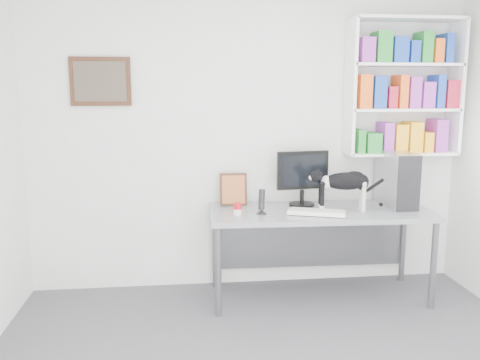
{
  "coord_description": "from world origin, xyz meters",
  "views": [
    {
      "loc": [
        -0.6,
        -2.62,
        1.84
      ],
      "look_at": [
        -0.13,
        1.53,
        1.09
      ],
      "focal_mm": 38.0,
      "sensor_mm": 36.0,
      "label": 1
    }
  ],
  "objects_px": {
    "speaker": "(262,201)",
    "pc_tower": "(397,179)",
    "desk": "(319,254)",
    "monitor": "(302,178)",
    "bookshelf": "(404,87)",
    "keyboard": "(317,212)",
    "cat": "(344,191)",
    "soup_can": "(237,209)",
    "leaning_print": "(233,189)"
  },
  "relations": [
    {
      "from": "speaker",
      "to": "cat",
      "type": "height_order",
      "value": "cat"
    },
    {
      "from": "bookshelf",
      "to": "leaning_print",
      "type": "bearing_deg",
      "value": -179.85
    },
    {
      "from": "soup_can",
      "to": "leaning_print",
      "type": "bearing_deg",
      "value": 89.31
    },
    {
      "from": "desk",
      "to": "leaning_print",
      "type": "height_order",
      "value": "leaning_print"
    },
    {
      "from": "bookshelf",
      "to": "pc_tower",
      "type": "xyz_separation_m",
      "value": [
        -0.11,
        -0.2,
        -0.81
      ]
    },
    {
      "from": "bookshelf",
      "to": "cat",
      "type": "bearing_deg",
      "value": -151.63
    },
    {
      "from": "soup_can",
      "to": "cat",
      "type": "bearing_deg",
      "value": 2.07
    },
    {
      "from": "bookshelf",
      "to": "cat",
      "type": "relative_size",
      "value": 2.15
    },
    {
      "from": "bookshelf",
      "to": "pc_tower",
      "type": "bearing_deg",
      "value": -117.83
    },
    {
      "from": "desk",
      "to": "leaning_print",
      "type": "relative_size",
      "value": 6.31
    },
    {
      "from": "keyboard",
      "to": "pc_tower",
      "type": "relative_size",
      "value": 0.97
    },
    {
      "from": "keyboard",
      "to": "soup_can",
      "type": "distance_m",
      "value": 0.67
    },
    {
      "from": "speaker",
      "to": "leaning_print",
      "type": "relative_size",
      "value": 0.73
    },
    {
      "from": "bookshelf",
      "to": "keyboard",
      "type": "xyz_separation_m",
      "value": [
        -0.89,
        -0.43,
        -1.03
      ]
    },
    {
      "from": "soup_can",
      "to": "cat",
      "type": "distance_m",
      "value": 0.93
    },
    {
      "from": "desk",
      "to": "pc_tower",
      "type": "distance_m",
      "value": 0.97
    },
    {
      "from": "bookshelf",
      "to": "desk",
      "type": "distance_m",
      "value": 1.69
    },
    {
      "from": "speaker",
      "to": "soup_can",
      "type": "distance_m",
      "value": 0.22
    },
    {
      "from": "cat",
      "to": "desk",
      "type": "bearing_deg",
      "value": 165.63
    },
    {
      "from": "bookshelf",
      "to": "speaker",
      "type": "relative_size",
      "value": 5.62
    },
    {
      "from": "bookshelf",
      "to": "pc_tower",
      "type": "height_order",
      "value": "bookshelf"
    },
    {
      "from": "monitor",
      "to": "pc_tower",
      "type": "xyz_separation_m",
      "value": [
        0.84,
        -0.11,
        -0.01
      ]
    },
    {
      "from": "monitor",
      "to": "soup_can",
      "type": "height_order",
      "value": "monitor"
    },
    {
      "from": "monitor",
      "to": "speaker",
      "type": "xyz_separation_m",
      "value": [
        -0.41,
        -0.27,
        -0.14
      ]
    },
    {
      "from": "monitor",
      "to": "keyboard",
      "type": "relative_size",
      "value": 1.06
    },
    {
      "from": "pc_tower",
      "to": "leaning_print",
      "type": "bearing_deg",
      "value": 172.25
    },
    {
      "from": "monitor",
      "to": "soup_can",
      "type": "distance_m",
      "value": 0.71
    },
    {
      "from": "desk",
      "to": "monitor",
      "type": "bearing_deg",
      "value": 123.82
    },
    {
      "from": "leaning_print",
      "to": "cat",
      "type": "relative_size",
      "value": 0.53
    },
    {
      "from": "monitor",
      "to": "leaning_print",
      "type": "bearing_deg",
      "value": 164.25
    },
    {
      "from": "speaker",
      "to": "pc_tower",
      "type": "bearing_deg",
      "value": 27.61
    },
    {
      "from": "leaning_print",
      "to": "bookshelf",
      "type": "bearing_deg",
      "value": 1.4
    },
    {
      "from": "cat",
      "to": "keyboard",
      "type": "bearing_deg",
      "value": -157.09
    },
    {
      "from": "leaning_print",
      "to": "monitor",
      "type": "bearing_deg",
      "value": -6.89
    },
    {
      "from": "pc_tower",
      "to": "soup_can",
      "type": "distance_m",
      "value": 1.48
    },
    {
      "from": "monitor",
      "to": "keyboard",
      "type": "height_order",
      "value": "monitor"
    },
    {
      "from": "speaker",
      "to": "leaning_print",
      "type": "xyz_separation_m",
      "value": [
        -0.2,
        0.35,
        0.04
      ]
    },
    {
      "from": "bookshelf",
      "to": "soup_can",
      "type": "relative_size",
      "value": 12.11
    },
    {
      "from": "keyboard",
      "to": "cat",
      "type": "bearing_deg",
      "value": 37.55
    },
    {
      "from": "desk",
      "to": "keyboard",
      "type": "distance_m",
      "value": 0.45
    },
    {
      "from": "speaker",
      "to": "monitor",
      "type": "bearing_deg",
      "value": 53.44
    },
    {
      "from": "leaning_print",
      "to": "soup_can",
      "type": "distance_m",
      "value": 0.39
    },
    {
      "from": "keyboard",
      "to": "cat",
      "type": "distance_m",
      "value": 0.31
    },
    {
      "from": "monitor",
      "to": "pc_tower",
      "type": "height_order",
      "value": "monitor"
    },
    {
      "from": "pc_tower",
      "to": "leaning_print",
      "type": "distance_m",
      "value": 1.46
    },
    {
      "from": "soup_can",
      "to": "speaker",
      "type": "bearing_deg",
      "value": 5.64
    },
    {
      "from": "desk",
      "to": "cat",
      "type": "relative_size",
      "value": 3.32
    },
    {
      "from": "cat",
      "to": "bookshelf",
      "type": "bearing_deg",
      "value": 33.34
    },
    {
      "from": "soup_can",
      "to": "bookshelf",
      "type": "bearing_deg",
      "value": 13.62
    },
    {
      "from": "bookshelf",
      "to": "monitor",
      "type": "height_order",
      "value": "bookshelf"
    }
  ]
}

